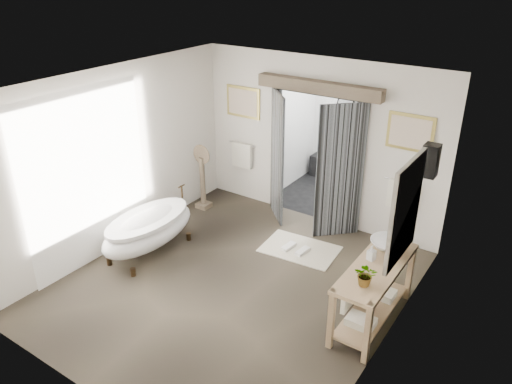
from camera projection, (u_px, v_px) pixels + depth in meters
ground_plane at (233, 284)px, 7.28m from camera, size 5.00×5.00×0.00m
room_shell at (223, 168)px, 6.42m from camera, size 4.52×5.02×2.91m
shower_room at (352, 147)px, 9.89m from camera, size 2.22×2.01×2.51m
back_wall_dressing at (313, 139)px, 8.35m from camera, size 3.82×0.70×2.52m
clawfoot_tub at (149, 229)px, 7.89m from camera, size 0.80×1.78×0.87m
vanity at (372, 289)px, 6.34m from camera, size 0.57×1.60×0.85m
pedestal_mirror at (203, 181)px, 9.28m from camera, size 0.37×0.24×1.26m
rug at (300, 249)px, 8.13m from camera, size 1.26×0.90×0.01m
slippers at (295, 249)px, 8.07m from camera, size 0.40×0.29×0.05m
basin at (389, 246)px, 6.47m from camera, size 0.50×0.50×0.17m
plant at (366, 275)px, 5.77m from camera, size 0.31×0.28×0.29m
soap_bottle_a at (372, 253)px, 6.28m from camera, size 0.11×0.11×0.20m
soap_bottle_b at (393, 240)px, 6.59m from camera, size 0.16×0.16×0.18m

